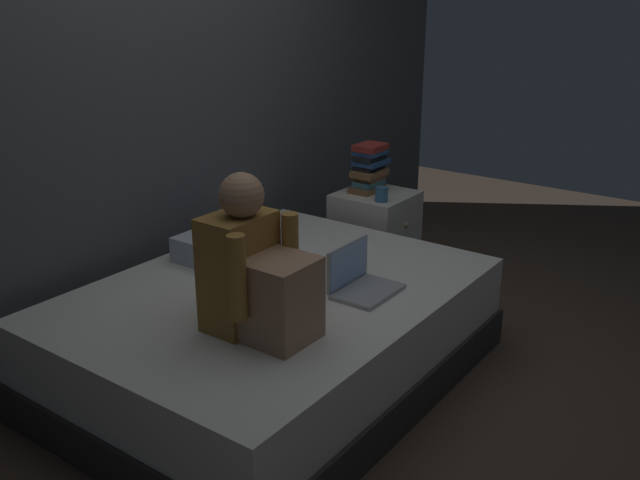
{
  "coord_description": "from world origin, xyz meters",
  "views": [
    {
      "loc": [
        -2.5,
        -1.65,
        1.82
      ],
      "look_at": [
        -0.1,
        0.1,
        0.73
      ],
      "focal_mm": 39.43,
      "sensor_mm": 36.0,
      "label": 1
    }
  ],
  "objects": [
    {
      "name": "nightstand",
      "position": [
        1.1,
        0.55,
        0.3
      ],
      "size": [
        0.44,
        0.46,
        0.59
      ],
      "color": "beige",
      "rests_on": "ground_plane"
    },
    {
      "name": "person_sitting",
      "position": [
        -0.57,
        0.08,
        0.73
      ],
      "size": [
        0.39,
        0.44,
        0.66
      ],
      "color": "olive",
      "rests_on": "bed"
    },
    {
      "name": "laptop",
      "position": [
        -0.0,
        -0.05,
        0.54
      ],
      "size": [
        0.32,
        0.23,
        0.22
      ],
      "color": "#9EA0A5",
      "rests_on": "bed"
    },
    {
      "name": "ground_plane",
      "position": [
        0.0,
        0.0,
        0.0
      ],
      "size": [
        8.0,
        8.0,
        0.0
      ],
      "primitive_type": "plane",
      "color": "#47382D"
    },
    {
      "name": "pillow",
      "position": [
        0.02,
        0.75,
        0.55
      ],
      "size": [
        0.56,
        0.36,
        0.13
      ],
      "primitive_type": "cube",
      "color": "silver",
      "rests_on": "bed"
    },
    {
      "name": "wall_back",
      "position": [
        0.0,
        1.2,
        1.35
      ],
      "size": [
        5.6,
        0.1,
        2.7
      ],
      "primitive_type": "cube",
      "color": "#4C4F54",
      "rests_on": "ground_plane"
    },
    {
      "name": "book_stack",
      "position": [
        1.11,
        0.6,
        0.75
      ],
      "size": [
        0.24,
        0.17,
        0.3
      ],
      "color": "brown",
      "rests_on": "nightstand"
    },
    {
      "name": "bed",
      "position": [
        -0.2,
        0.3,
        0.24
      ],
      "size": [
        2.0,
        1.5,
        0.48
      ],
      "color": "#332D2B",
      "rests_on": "ground_plane"
    },
    {
      "name": "mug",
      "position": [
        0.97,
        0.43,
        0.64
      ],
      "size": [
        0.08,
        0.08,
        0.09
      ],
      "primitive_type": "cylinder",
      "color": "teal",
      "rests_on": "nightstand"
    }
  ]
}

